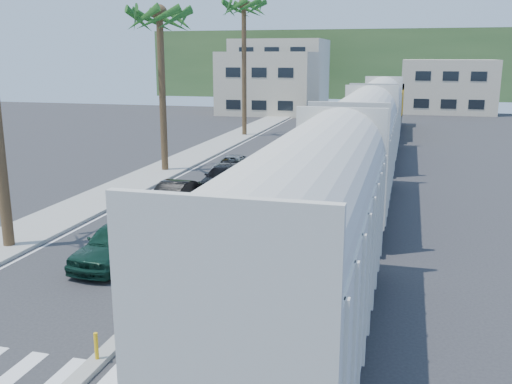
% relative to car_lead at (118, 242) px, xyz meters
% --- Properties ---
extents(ground, '(140.00, 140.00, 0.00)m').
position_rel_car_lead_xyz_m(ground, '(2.96, -5.68, -0.79)').
color(ground, '#28282B').
rests_on(ground, ground).
extents(sidewalk, '(3.00, 90.00, 0.15)m').
position_rel_car_lead_xyz_m(sidewalk, '(-5.54, 19.32, -0.72)').
color(sidewalk, gray).
rests_on(sidewalk, ground).
extents(rails, '(1.56, 100.00, 0.06)m').
position_rel_car_lead_xyz_m(rails, '(7.96, 22.32, -0.76)').
color(rails, black).
rests_on(rails, ground).
extents(median, '(0.45, 60.00, 0.85)m').
position_rel_car_lead_xyz_m(median, '(2.96, 14.28, -0.71)').
color(median, gray).
rests_on(median, ground).
extents(lane_markings, '(9.42, 90.00, 0.01)m').
position_rel_car_lead_xyz_m(lane_markings, '(0.81, 19.32, -0.79)').
color(lane_markings, silver).
rests_on(lane_markings, ground).
extents(freight_train, '(3.00, 60.94, 5.85)m').
position_rel_car_lead_xyz_m(freight_train, '(7.96, 15.41, 2.11)').
color(freight_train, beige).
rests_on(freight_train, ground).
extents(palm_trees, '(3.50, 37.20, 13.75)m').
position_rel_car_lead_xyz_m(palm_trees, '(-5.14, 17.02, 10.01)').
color(palm_trees, brown).
rests_on(palm_trees, ground).
extents(buildings, '(38.00, 27.00, 10.00)m').
position_rel_car_lead_xyz_m(buildings, '(-3.46, 65.98, 3.57)').
color(buildings, '#BAAD93').
rests_on(buildings, ground).
extents(hillside, '(80.00, 20.00, 12.00)m').
position_rel_car_lead_xyz_m(hillside, '(2.96, 94.32, 5.21)').
color(hillside, '#385628').
rests_on(hillside, ground).
extents(car_lead, '(2.35, 4.85, 1.59)m').
position_rel_car_lead_xyz_m(car_lead, '(0.00, 0.00, 0.00)').
color(car_lead, '#103225').
rests_on(car_lead, ground).
extents(car_second, '(1.87, 4.31, 1.37)m').
position_rel_car_lead_xyz_m(car_second, '(-1.05, 7.56, -0.11)').
color(car_second, black).
rests_on(car_second, ground).
extents(car_third, '(2.01, 4.65, 1.33)m').
position_rel_car_lead_xyz_m(car_third, '(-0.02, 12.38, -0.13)').
color(car_third, black).
rests_on(car_third, ground).
extents(car_rear, '(2.36, 4.41, 1.17)m').
position_rel_car_lead_xyz_m(car_rear, '(-0.84, 16.77, -0.21)').
color(car_rear, '#989B9D').
rests_on(car_rear, ground).
extents(cyclist, '(1.81, 2.32, 2.31)m').
position_rel_car_lead_xyz_m(cyclist, '(4.83, -5.04, -0.07)').
color(cyclist, '#9EA0A5').
rests_on(cyclist, ground).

